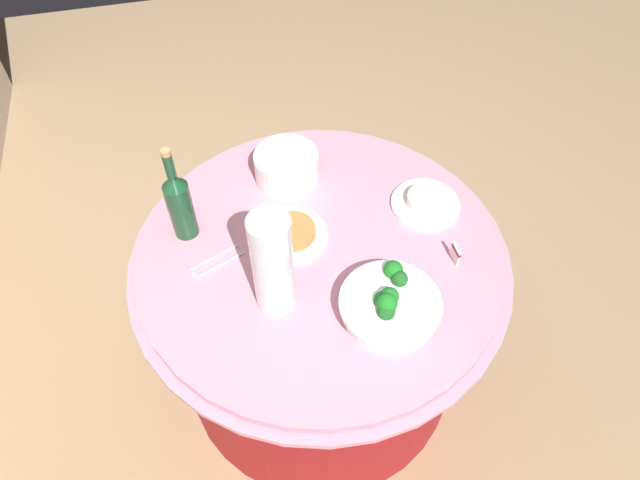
{
  "coord_description": "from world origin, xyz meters",
  "views": [
    {
      "loc": [
        -1.04,
        0.25,
        2.12
      ],
      "look_at": [
        0.0,
        0.0,
        0.79
      ],
      "focal_mm": 32.71,
      "sensor_mm": 36.0,
      "label": 1
    }
  ],
  "objects_px": {
    "wine_bottle": "(180,203)",
    "food_plate_peanuts": "(292,233)",
    "decorative_fruit_vase": "(273,269)",
    "food_plate_rice": "(426,202)",
    "label_placard_front": "(456,253)",
    "broccoli_bowl": "(389,305)",
    "serving_tongs": "(215,262)",
    "plate_stack": "(287,166)"
  },
  "relations": [
    {
      "from": "label_placard_front",
      "to": "wine_bottle",
      "type": "bearing_deg",
      "value": 68.72
    },
    {
      "from": "broccoli_bowl",
      "to": "serving_tongs",
      "type": "bearing_deg",
      "value": 57.29
    },
    {
      "from": "broccoli_bowl",
      "to": "decorative_fruit_vase",
      "type": "bearing_deg",
      "value": 68.61
    },
    {
      "from": "broccoli_bowl",
      "to": "plate_stack",
      "type": "distance_m",
      "value": 0.61
    },
    {
      "from": "plate_stack",
      "to": "food_plate_rice",
      "type": "xyz_separation_m",
      "value": [
        -0.23,
        -0.4,
        -0.03
      ]
    },
    {
      "from": "wine_bottle",
      "to": "decorative_fruit_vase",
      "type": "distance_m",
      "value": 0.38
    },
    {
      "from": "decorative_fruit_vase",
      "to": "label_placard_front",
      "type": "distance_m",
      "value": 0.55
    },
    {
      "from": "serving_tongs",
      "to": "food_plate_peanuts",
      "type": "bearing_deg",
      "value": -79.31
    },
    {
      "from": "food_plate_peanuts",
      "to": "label_placard_front",
      "type": "distance_m",
      "value": 0.49
    },
    {
      "from": "plate_stack",
      "to": "food_plate_rice",
      "type": "relative_size",
      "value": 0.95
    },
    {
      "from": "plate_stack",
      "to": "label_placard_front",
      "type": "relative_size",
      "value": 3.82
    },
    {
      "from": "broccoli_bowl",
      "to": "serving_tongs",
      "type": "relative_size",
      "value": 1.7
    },
    {
      "from": "decorative_fruit_vase",
      "to": "food_plate_rice",
      "type": "xyz_separation_m",
      "value": [
        0.24,
        -0.53,
        -0.13
      ]
    },
    {
      "from": "wine_bottle",
      "to": "food_plate_peanuts",
      "type": "relative_size",
      "value": 1.53
    },
    {
      "from": "plate_stack",
      "to": "wine_bottle",
      "type": "xyz_separation_m",
      "value": [
        -0.16,
        0.35,
        0.08
      ]
    },
    {
      "from": "plate_stack",
      "to": "wine_bottle",
      "type": "height_order",
      "value": "wine_bottle"
    },
    {
      "from": "wine_bottle",
      "to": "food_plate_peanuts",
      "type": "bearing_deg",
      "value": -107.17
    },
    {
      "from": "broccoli_bowl",
      "to": "wine_bottle",
      "type": "xyz_separation_m",
      "value": [
        0.43,
        0.51,
        0.09
      ]
    },
    {
      "from": "broccoli_bowl",
      "to": "label_placard_front",
      "type": "height_order",
      "value": "broccoli_bowl"
    },
    {
      "from": "food_plate_rice",
      "to": "label_placard_front",
      "type": "relative_size",
      "value": 4.0
    },
    {
      "from": "wine_bottle",
      "to": "food_plate_rice",
      "type": "distance_m",
      "value": 0.76
    },
    {
      "from": "plate_stack",
      "to": "decorative_fruit_vase",
      "type": "bearing_deg",
      "value": 164.75
    },
    {
      "from": "food_plate_peanuts",
      "to": "serving_tongs",
      "type": "bearing_deg",
      "value": 100.69
    },
    {
      "from": "food_plate_peanuts",
      "to": "label_placard_front",
      "type": "xyz_separation_m",
      "value": [
        -0.2,
        -0.45,
        0.02
      ]
    },
    {
      "from": "plate_stack",
      "to": "broccoli_bowl",
      "type": "bearing_deg",
      "value": -164.22
    },
    {
      "from": "wine_bottle",
      "to": "broccoli_bowl",
      "type": "bearing_deg",
      "value": -129.77
    },
    {
      "from": "broccoli_bowl",
      "to": "plate_stack",
      "type": "bearing_deg",
      "value": 15.78
    },
    {
      "from": "decorative_fruit_vase",
      "to": "food_plate_rice",
      "type": "height_order",
      "value": "decorative_fruit_vase"
    },
    {
      "from": "plate_stack",
      "to": "wine_bottle",
      "type": "relative_size",
      "value": 0.62
    },
    {
      "from": "wine_bottle",
      "to": "decorative_fruit_vase",
      "type": "relative_size",
      "value": 0.99
    },
    {
      "from": "wine_bottle",
      "to": "serving_tongs",
      "type": "relative_size",
      "value": 2.04
    },
    {
      "from": "food_plate_rice",
      "to": "wine_bottle",
      "type": "bearing_deg",
      "value": 84.59
    },
    {
      "from": "plate_stack",
      "to": "label_placard_front",
      "type": "distance_m",
      "value": 0.61
    },
    {
      "from": "plate_stack",
      "to": "food_plate_rice",
      "type": "height_order",
      "value": "plate_stack"
    },
    {
      "from": "plate_stack",
      "to": "decorative_fruit_vase",
      "type": "xyz_separation_m",
      "value": [
        -0.47,
        0.13,
        0.1
      ]
    },
    {
      "from": "plate_stack",
      "to": "serving_tongs",
      "type": "height_order",
      "value": "plate_stack"
    },
    {
      "from": "food_plate_rice",
      "to": "serving_tongs",
      "type": "bearing_deg",
      "value": 95.89
    },
    {
      "from": "food_plate_peanuts",
      "to": "broccoli_bowl",
      "type": "bearing_deg",
      "value": -148.56
    },
    {
      "from": "broccoli_bowl",
      "to": "label_placard_front",
      "type": "distance_m",
      "value": 0.28
    },
    {
      "from": "plate_stack",
      "to": "serving_tongs",
      "type": "bearing_deg",
      "value": 137.05
    },
    {
      "from": "decorative_fruit_vase",
      "to": "label_placard_front",
      "type": "xyz_separation_m",
      "value": [
        0.02,
        -0.54,
        -0.12
      ]
    },
    {
      "from": "decorative_fruit_vase",
      "to": "label_placard_front",
      "type": "bearing_deg",
      "value": -88.29
    }
  ]
}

